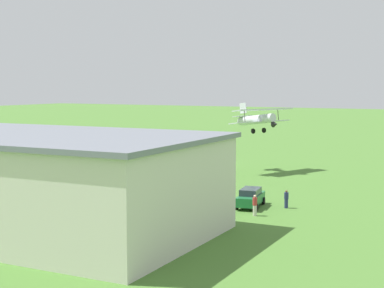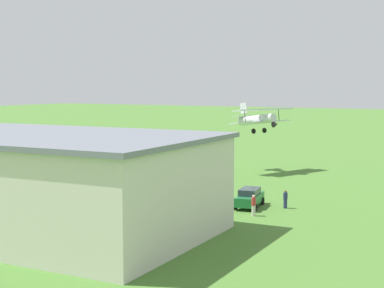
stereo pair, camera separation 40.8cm
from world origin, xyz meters
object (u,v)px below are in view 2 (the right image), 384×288
at_px(person_beside_truck, 13,167).
at_px(person_near_hangar_door, 254,205).
at_px(person_watching_takeoff, 285,199).
at_px(person_crossing_taxiway, 195,184).
at_px(car_green, 250,197).
at_px(biplane, 259,119).

height_order(person_beside_truck, person_near_hangar_door, person_near_hangar_door).
bearing_deg(person_watching_takeoff, person_crossing_taxiway, -13.67).
bearing_deg(person_beside_truck, car_green, 172.84).
xyz_separation_m(biplane, car_green, (-7.69, 20.60, -5.74)).
xyz_separation_m(biplane, person_watching_takeoff, (-10.64, 19.55, -5.82)).
bearing_deg(biplane, person_beside_truck, 33.49).
height_order(person_beside_truck, person_crossing_taxiway, person_crossing_taxiway).
height_order(car_green, person_crossing_taxiway, person_crossing_taxiway).
xyz_separation_m(car_green, person_crossing_taxiway, (7.46, -3.59, 0.02)).
relative_size(person_near_hangar_door, person_crossing_taxiway, 0.99).
bearing_deg(person_near_hangar_door, person_beside_truck, -11.92).
height_order(biplane, car_green, biplane).
xyz_separation_m(biplane, person_beside_truck, (24.94, 16.50, -5.74)).
bearing_deg(biplane, car_green, 110.47).
relative_size(car_green, person_watching_takeoff, 2.95).
xyz_separation_m(biplane, person_crossing_taxiway, (-0.23, 17.01, -5.72)).
xyz_separation_m(person_beside_truck, person_crossing_taxiway, (-25.17, 0.51, 0.02)).
distance_m(person_beside_truck, person_crossing_taxiway, 25.17).
relative_size(car_green, person_beside_truck, 2.71).
height_order(biplane, person_crossing_taxiway, biplane).
relative_size(biplane, person_watching_takeoff, 5.83).
relative_size(biplane, car_green, 1.97).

